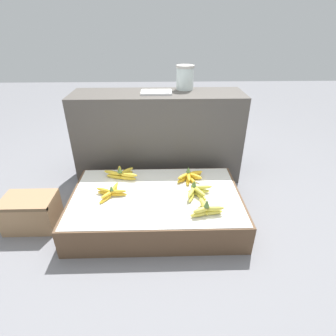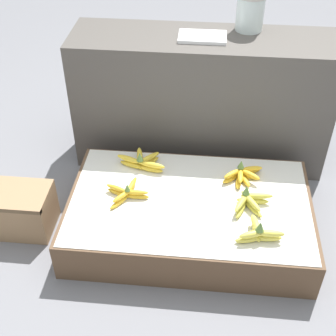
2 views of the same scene
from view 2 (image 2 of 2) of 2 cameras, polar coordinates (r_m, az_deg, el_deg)
The scene contains 11 objects.
ground_plane at distance 2.45m, azimuth 2.53°, elevation -7.59°, with size 10.00×10.00×0.00m, color slate.
display_platform at distance 2.37m, azimuth 2.60°, elevation -5.83°, with size 1.20×0.74×0.21m.
back_vendor_table at distance 2.73m, azimuth 4.05°, elevation 8.28°, with size 1.44×0.40×0.76m.
wooden_crate at distance 2.50m, azimuth -17.87°, elevation -4.85°, with size 0.35×0.24×0.24m.
banana_bunch_front_midleft at distance 2.13m, azimuth 11.00°, elevation -7.76°, with size 0.22×0.16×0.11m.
banana_bunch_middle_left at distance 2.30m, azimuth -5.06°, elevation -2.96°, with size 0.22×0.23×0.09m.
banana_bunch_middle_midleft at distance 2.27m, azimuth 9.85°, elevation -4.05°, with size 0.20×0.17×0.11m.
banana_bunch_back_left at distance 2.47m, azimuth -3.15°, elevation 0.79°, with size 0.27×0.17×0.11m.
banana_bunch_back_midleft at distance 2.42m, azimuth 9.15°, elevation -0.83°, with size 0.21×0.19×0.10m.
glass_jar at distance 2.63m, azimuth 9.99°, elevation 18.27°, with size 0.15×0.15×0.20m.
foam_tray_white at distance 2.53m, azimuth 4.21°, elevation 15.65°, with size 0.25×0.15×0.02m.
Camera 2 is at (0.06, -1.67, 1.79)m, focal length 50.00 mm.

